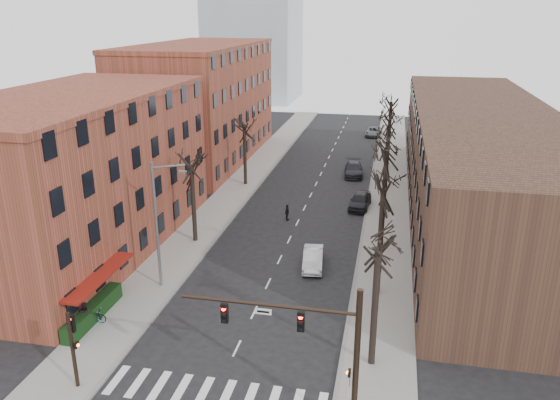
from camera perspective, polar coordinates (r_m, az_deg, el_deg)
The scene contains 26 objects.
ground at distance 29.36m, azimuth -6.81°, elevation -19.45°, with size 160.00×160.00×0.00m, color black.
sidewalk_left at distance 61.53m, azimuth -3.73°, elevation 1.94°, with size 4.00×90.00×0.15m, color gray.
sidewalk_right at distance 59.46m, azimuth 11.31°, elevation 0.98°, with size 4.00×90.00×0.15m, color gray.
building_left_near at distance 45.38m, azimuth -20.53°, elevation 2.25°, with size 12.00×26.00×12.00m, color brown.
building_left_far at distance 70.71m, azimuth -8.26°, elevation 9.82°, with size 12.00×28.00×14.00m, color brown.
building_right at distance 53.91m, azimuth 20.09°, elevation 3.75°, with size 12.00×50.00×10.00m, color #472E21.
awning_left at distance 37.32m, azimuth -17.92°, elevation -11.15°, with size 1.20×7.00×0.15m, color maroon.
hedge at distance 36.32m, azimuth -18.93°, elevation -10.99°, with size 0.80×6.00×1.00m, color black.
tree_right_a at distance 31.46m, azimuth 9.50°, elevation -16.62°, with size 5.20×5.20×10.00m, color black, non-canonical shape.
tree_right_b at distance 38.26m, azimuth 10.08°, elevation -9.67°, with size 5.20×5.20×10.80m, color black, non-canonical shape.
tree_right_c at distance 45.45m, azimuth 10.46°, elevation -4.86°, with size 5.20×5.20×11.60m, color black, non-canonical shape.
tree_right_d at distance 52.87m, azimuth 10.74°, elevation -1.38°, with size 5.20×5.20×10.00m, color black, non-canonical shape.
tree_right_e at distance 60.44m, azimuth 10.95°, elevation 1.23°, with size 5.20×5.20×10.80m, color black, non-canonical shape.
tree_right_f at distance 68.11m, azimuth 11.11°, elevation 3.26°, with size 5.20×5.20×11.60m, color black, non-canonical shape.
tree_left_a at distance 46.27m, azimuth -8.81°, elevation -4.31°, with size 5.20×5.20×9.50m, color black, non-canonical shape.
tree_left_b at distance 60.54m, azimuth -3.62°, elevation 1.58°, with size 5.20×5.20×9.50m, color black, non-canonical shape.
signal_mast_arm at distance 24.96m, azimuth 4.41°, elevation -14.64°, with size 8.14×0.30×7.20m.
signal_pole_left at distance 29.86m, azimuth -20.85°, elevation -13.86°, with size 0.47×0.44×4.40m.
streetlight at distance 37.36m, azimuth -12.58°, elevation -2.08°, with size 2.45×0.22×9.03m.
silver_sedan at distance 41.20m, azimuth 3.47°, elevation -6.12°, with size 1.45×4.16×1.37m, color silver.
parked_car_near at distance 53.70m, azimuth 8.37°, elevation -0.04°, with size 1.83×4.54×1.55m, color black.
parked_car_mid at distance 64.33m, azimuth 7.69°, elevation 3.20°, with size 2.08×5.12×1.48m, color black.
parked_car_far at distance 85.81m, azimuth 9.77°, elevation 7.06°, with size 2.19×4.75×1.32m, color slate.
pedestrian_b at distance 35.67m, azimuth -19.74°, elevation -11.15°, with size 0.76×0.59×1.56m, color black.
pedestrian_crossing at distance 50.01m, azimuth 0.75°, elevation -1.30°, with size 0.90×0.37×1.53m, color black.
bicycle at distance 36.00m, azimuth -19.00°, elevation -11.37°, with size 0.60×1.72×0.91m, color gray.
Camera 1 is at (7.83, -21.61, 18.27)m, focal length 35.00 mm.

